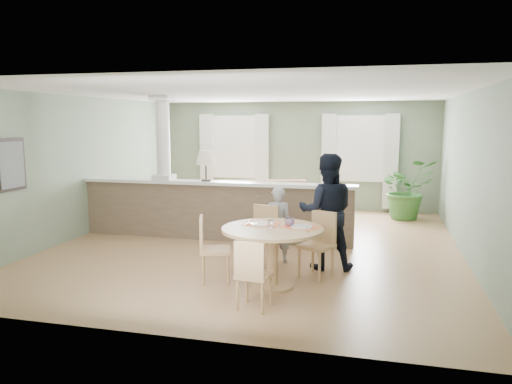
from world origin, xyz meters
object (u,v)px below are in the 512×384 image
(sofa, at_px, (255,203))
(chair_far_man, at_px, (319,241))
(dining_table, at_px, (273,240))
(child_person, at_px, (278,225))
(chair_side, at_px, (210,246))
(houseplant, at_px, (406,189))
(chair_far_boy, at_px, (263,233))
(chair_near, at_px, (252,272))
(man_person, at_px, (327,212))

(sofa, height_order, chair_far_man, chair_far_man)
(dining_table, bearing_deg, child_person, 98.78)
(chair_side, bearing_deg, chair_far_man, -85.35)
(houseplant, distance_m, chair_side, 6.08)
(sofa, relative_size, houseplant, 2.27)
(sofa, bearing_deg, child_person, -86.40)
(chair_far_boy, bearing_deg, chair_near, -72.61)
(sofa, bearing_deg, houseplant, 5.03)
(chair_far_man, bearing_deg, chair_near, -85.44)
(houseplant, bearing_deg, chair_far_man, -106.50)
(chair_far_man, xyz_separation_m, child_person, (-0.72, 0.53, 0.09))
(chair_far_man, xyz_separation_m, chair_side, (-1.44, -0.63, -0.01))
(chair_side, xyz_separation_m, child_person, (0.72, 1.16, 0.10))
(dining_table, distance_m, chair_side, 0.91)
(chair_near, xyz_separation_m, man_person, (0.66, 1.92, 0.41))
(sofa, xyz_separation_m, chair_side, (0.39, -4.03, 0.05))
(dining_table, bearing_deg, chair_far_man, 50.42)
(chair_far_boy, distance_m, child_person, 0.32)
(man_person, bearing_deg, chair_near, 63.05)
(chair_near, bearing_deg, chair_side, -40.58)
(chair_far_boy, distance_m, chair_side, 1.06)
(sofa, bearing_deg, chair_far_man, -79.23)
(chair_far_man, bearing_deg, child_person, 169.87)
(chair_near, xyz_separation_m, child_person, (-0.12, 2.04, 0.14))
(houseplant, xyz_separation_m, chair_far_man, (-1.40, -4.74, -0.17))
(chair_side, height_order, man_person, man_person)
(chair_far_man, relative_size, chair_side, 1.02)
(sofa, distance_m, dining_table, 4.26)
(child_person, bearing_deg, sofa, -83.49)
(dining_table, bearing_deg, houseplant, 70.19)
(chair_far_boy, bearing_deg, chair_side, -112.92)
(chair_far_man, height_order, child_person, child_person)
(houseplant, relative_size, chair_far_boy, 1.46)
(sofa, distance_m, chair_near, 5.07)
(dining_table, height_order, child_person, child_person)
(man_person, bearing_deg, chair_far_boy, -0.26)
(houseplant, relative_size, child_person, 1.13)
(sofa, xyz_separation_m, dining_table, (1.29, -4.05, 0.20))
(chair_near, xyz_separation_m, chair_side, (-0.84, 0.89, 0.04))
(sofa, bearing_deg, chair_far_boy, -90.81)
(chair_near, bearing_deg, dining_table, -88.14)
(sofa, distance_m, houseplant, 3.50)
(chair_far_boy, bearing_deg, chair_far_man, -9.17)
(dining_table, xyz_separation_m, child_person, (-0.18, 1.18, -0.05))
(chair_far_man, bearing_deg, chair_far_boy, -171.12)
(chair_far_boy, xyz_separation_m, chair_near, (0.29, -1.79, -0.05))
(dining_table, distance_m, child_person, 1.20)
(chair_far_man, bearing_deg, dining_table, -103.38)
(sofa, bearing_deg, chair_side, -101.97)
(dining_table, relative_size, man_person, 0.78)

